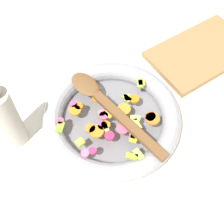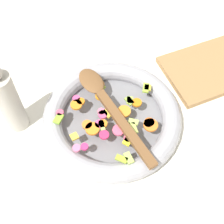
{
  "view_description": "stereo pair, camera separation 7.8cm",
  "coord_description": "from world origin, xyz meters",
  "px_view_note": "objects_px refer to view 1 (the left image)",
  "views": [
    {
      "loc": [
        -0.23,
        -0.35,
        0.71
      ],
      "look_at": [
        0.0,
        0.0,
        0.05
      ],
      "focal_mm": 50.0,
      "sensor_mm": 36.0,
      "label": 1
    },
    {
      "loc": [
        -0.16,
        -0.39,
        0.71
      ],
      "look_at": [
        0.0,
        0.0,
        0.05
      ],
      "focal_mm": 50.0,
      "sensor_mm": 36.0,
      "label": 2
    }
  ],
  "objects_px": {
    "pepper_mill": "(7,118)",
    "cutting_board": "(201,53)",
    "wooden_spoon": "(106,104)",
    "skillet": "(112,118)"
  },
  "relations": [
    {
      "from": "wooden_spoon",
      "to": "pepper_mill",
      "type": "relative_size",
      "value": 1.49
    },
    {
      "from": "pepper_mill",
      "to": "cutting_board",
      "type": "distance_m",
      "value": 0.59
    },
    {
      "from": "skillet",
      "to": "cutting_board",
      "type": "bearing_deg",
      "value": 8.25
    },
    {
      "from": "skillet",
      "to": "cutting_board",
      "type": "relative_size",
      "value": 1.16
    },
    {
      "from": "skillet",
      "to": "wooden_spoon",
      "type": "distance_m",
      "value": 0.05
    },
    {
      "from": "pepper_mill",
      "to": "wooden_spoon",
      "type": "bearing_deg",
      "value": -17.69
    },
    {
      "from": "wooden_spoon",
      "to": "pepper_mill",
      "type": "distance_m",
      "value": 0.24
    },
    {
      "from": "pepper_mill",
      "to": "cutting_board",
      "type": "relative_size",
      "value": 0.72
    },
    {
      "from": "wooden_spoon",
      "to": "cutting_board",
      "type": "xyz_separation_m",
      "value": [
        0.36,
        0.03,
        -0.05
      ]
    },
    {
      "from": "skillet",
      "to": "pepper_mill",
      "type": "xyz_separation_m",
      "value": [
        -0.23,
        0.09,
        0.08
      ]
    }
  ]
}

